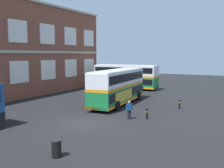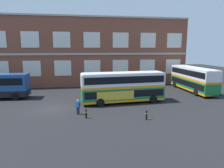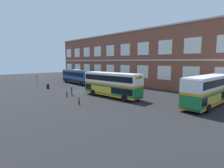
% 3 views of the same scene
% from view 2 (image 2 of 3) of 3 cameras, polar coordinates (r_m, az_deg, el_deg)
% --- Properties ---
extents(ground_plane, '(120.00, 120.00, 0.00)m').
position_cam_2_polar(ground_plane, '(27.68, -16.14, -5.50)').
color(ground_plane, black).
extents(brick_terminal_building, '(54.51, 8.19, 13.16)m').
position_cam_2_polar(brick_terminal_building, '(42.86, -17.12, 8.52)').
color(brick_terminal_building, brown).
rests_on(brick_terminal_building, ground).
extents(double_decker_near, '(11.15, 3.42, 4.07)m').
position_cam_2_polar(double_decker_near, '(27.05, 3.09, -0.79)').
color(double_decker_near, '#197038').
rests_on(double_decker_near, ground).
extents(double_decker_middle, '(2.95, 11.02, 4.07)m').
position_cam_2_polar(double_decker_middle, '(36.94, 21.77, 1.40)').
color(double_decker_middle, '#197038').
rests_on(double_decker_middle, ground).
extents(waiting_passenger, '(0.58, 0.45, 1.70)m').
position_cam_2_polar(waiting_passenger, '(22.68, -9.56, -6.20)').
color(waiting_passenger, black).
rests_on(waiting_passenger, ground).
extents(safety_bollard_west, '(0.19, 0.19, 0.95)m').
position_cam_2_polar(safety_bollard_west, '(21.19, 9.67, -8.61)').
color(safety_bollard_west, black).
rests_on(safety_bollard_west, ground).
extents(safety_bollard_east, '(0.19, 0.19, 0.95)m').
position_cam_2_polar(safety_bollard_east, '(21.49, -7.28, -8.28)').
color(safety_bollard_east, black).
rests_on(safety_bollard_east, ground).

